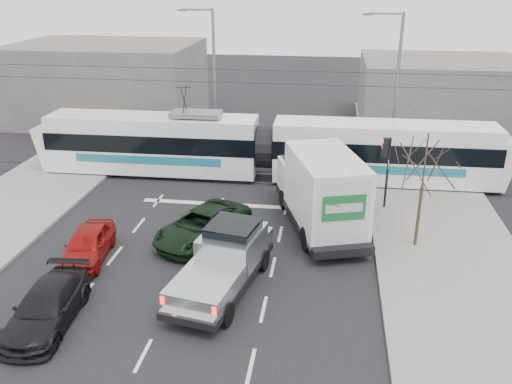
# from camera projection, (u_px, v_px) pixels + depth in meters

# --- Properties ---
(ground) EXTENTS (120.00, 120.00, 0.00)m
(ground) POSITION_uv_depth(u_px,v_px,m) (232.00, 264.00, 22.13)
(ground) COLOR black
(ground) RESTS_ON ground
(sidewalk_right) EXTENTS (6.00, 60.00, 0.15)m
(sidewalk_right) POSITION_uv_depth(u_px,v_px,m) (460.00, 279.00, 20.94)
(sidewalk_right) COLOR gray
(sidewalk_right) RESTS_ON ground
(rails) EXTENTS (60.00, 1.60, 0.03)m
(rails) POSITION_uv_depth(u_px,v_px,m) (263.00, 178.00, 31.30)
(rails) COLOR #33302D
(rails) RESTS_ON ground
(building_left) EXTENTS (14.00, 10.00, 6.00)m
(building_left) POSITION_uv_depth(u_px,v_px,m) (108.00, 82.00, 42.99)
(building_left) COLOR slate
(building_left) RESTS_ON ground
(building_right) EXTENTS (12.00, 10.00, 5.00)m
(building_right) POSITION_uv_depth(u_px,v_px,m) (441.00, 92.00, 41.66)
(building_right) COLOR slate
(building_right) RESTS_ON ground
(bare_tree) EXTENTS (2.40, 2.40, 5.00)m
(bare_tree) POSITION_uv_depth(u_px,v_px,m) (425.00, 165.00, 22.02)
(bare_tree) COLOR #47382B
(bare_tree) RESTS_ON ground
(traffic_signal) EXTENTS (0.44, 0.44, 3.60)m
(traffic_signal) POSITION_uv_depth(u_px,v_px,m) (386.00, 158.00, 26.23)
(traffic_signal) COLOR black
(traffic_signal) RESTS_ON ground
(street_lamp_near) EXTENTS (2.38, 0.25, 9.00)m
(street_lamp_near) POSITION_uv_depth(u_px,v_px,m) (394.00, 81.00, 32.11)
(street_lamp_near) COLOR slate
(street_lamp_near) RESTS_ON ground
(street_lamp_far) EXTENTS (2.38, 0.25, 9.00)m
(street_lamp_far) POSITION_uv_depth(u_px,v_px,m) (212.00, 70.00, 35.43)
(street_lamp_far) COLOR slate
(street_lamp_far) RESTS_ON ground
(catenary) EXTENTS (60.00, 0.20, 7.00)m
(catenary) POSITION_uv_depth(u_px,v_px,m) (263.00, 113.00, 29.85)
(catenary) COLOR black
(catenary) RESTS_ON ground
(tram) EXTENTS (25.31, 2.88, 5.16)m
(tram) POSITION_uv_depth(u_px,v_px,m) (265.00, 148.00, 30.73)
(tram) COLOR white
(tram) RESTS_ON ground
(silver_pickup) EXTENTS (3.24, 6.43, 2.23)m
(silver_pickup) POSITION_uv_depth(u_px,v_px,m) (226.00, 259.00, 20.26)
(silver_pickup) COLOR black
(silver_pickup) RESTS_ON ground
(box_truck) EXTENTS (4.71, 7.91, 3.74)m
(box_truck) POSITION_uv_depth(u_px,v_px,m) (321.00, 191.00, 24.55)
(box_truck) COLOR black
(box_truck) RESTS_ON ground
(navy_pickup) EXTENTS (3.12, 4.75, 1.88)m
(navy_pickup) POSITION_uv_depth(u_px,v_px,m) (345.00, 205.00, 25.46)
(navy_pickup) COLOR black
(navy_pickup) RESTS_ON ground
(green_car) EXTENTS (4.17, 5.59, 1.41)m
(green_car) POSITION_uv_depth(u_px,v_px,m) (203.00, 225.00, 23.88)
(green_car) COLOR black
(green_car) RESTS_ON ground
(red_car) EXTENTS (2.07, 4.11, 1.34)m
(red_car) POSITION_uv_depth(u_px,v_px,m) (88.00, 244.00, 22.29)
(red_car) COLOR maroon
(red_car) RESTS_ON ground
(dark_car) EXTENTS (2.18, 4.64, 1.31)m
(dark_car) POSITION_uv_depth(u_px,v_px,m) (47.00, 307.00, 18.15)
(dark_car) COLOR black
(dark_car) RESTS_ON ground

